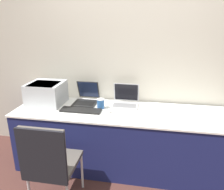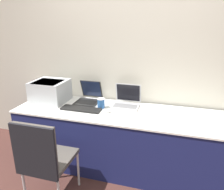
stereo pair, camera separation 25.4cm
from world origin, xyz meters
name	(u,v)px [view 1 (the left image)]	position (x,y,z in m)	size (l,w,h in m)	color
ground_plane	(120,184)	(0.00, 0.00, 0.00)	(14.00, 14.00, 0.00)	#472823
wall_back	(130,57)	(0.00, 0.77, 1.30)	(8.00, 0.05, 2.60)	#B7B2A3
table	(124,139)	(0.00, 0.35, 0.37)	(2.59, 0.72, 0.74)	#191E51
printer	(46,93)	(-1.00, 0.42, 0.89)	(0.42, 0.40, 0.28)	#B2B7BC
laptop_left	(86,98)	(-0.53, 0.56, 0.79)	(0.28, 0.36, 0.26)	black
laptop_right	(125,101)	(-0.02, 0.55, 0.79)	(0.32, 0.30, 0.26)	#B7B7BC
external_keyboard	(81,110)	(-0.51, 0.27, 0.75)	(0.48, 0.15, 0.02)	black
coffee_cup	(101,104)	(-0.30, 0.39, 0.80)	(0.09, 0.09, 0.12)	#285699
mouse	(109,111)	(-0.18, 0.28, 0.75)	(0.07, 0.05, 0.03)	silver
chair	(49,160)	(-0.58, -0.46, 0.56)	(0.42, 0.48, 0.92)	#4C4742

